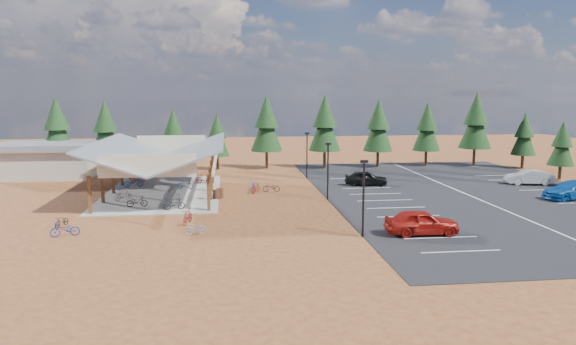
{
  "coord_description": "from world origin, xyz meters",
  "views": [
    {
      "loc": [
        -3.86,
        -42.28,
        9.44
      ],
      "look_at": [
        1.69,
        4.18,
        2.21
      ],
      "focal_mm": 32.0,
      "sensor_mm": 36.0,
      "label": 1
    }
  ],
  "objects_px": {
    "outbuilding": "(48,160)",
    "trash_bin_0": "(216,195)",
    "lamp_post_1": "(328,167)",
    "bike_10": "(65,229)",
    "bike_7": "(204,179)",
    "bike_14": "(253,185)",
    "bike_11": "(188,217)",
    "bike_15": "(256,188)",
    "car_4": "(366,178)",
    "car_7": "(572,190)",
    "bike_1": "(123,195)",
    "bike_4": "(174,204)",
    "bike_pavilion": "(162,153)",
    "bike_13": "(196,228)",
    "car_9": "(529,177)",
    "bike_6": "(185,184)",
    "bike_2": "(134,182)",
    "bike_8": "(62,221)",
    "bike_3": "(138,178)",
    "trash_bin_1": "(220,193)",
    "lamp_post_0": "(363,193)",
    "bike_16": "(271,187)",
    "car_0": "(422,222)",
    "bike_5": "(172,193)",
    "lamp_post_2": "(307,152)",
    "bike_0": "(137,202)"
  },
  "relations": [
    {
      "from": "outbuilding",
      "to": "trash_bin_0",
      "type": "height_order",
      "value": "outbuilding"
    },
    {
      "from": "lamp_post_1",
      "to": "bike_10",
      "type": "bearing_deg",
      "value": -153.93
    },
    {
      "from": "bike_7",
      "to": "bike_14",
      "type": "distance_m",
      "value": 6.14
    },
    {
      "from": "lamp_post_1",
      "to": "bike_11",
      "type": "relative_size",
      "value": 2.8
    },
    {
      "from": "lamp_post_1",
      "to": "bike_15",
      "type": "distance_m",
      "value": 7.74
    },
    {
      "from": "car_4",
      "to": "car_7",
      "type": "relative_size",
      "value": 0.77
    },
    {
      "from": "bike_15",
      "to": "trash_bin_0",
      "type": "bearing_deg",
      "value": 65.23
    },
    {
      "from": "bike_1",
      "to": "bike_4",
      "type": "xyz_separation_m",
      "value": [
        4.75,
        -3.84,
        -0.08
      ]
    },
    {
      "from": "bike_pavilion",
      "to": "car_4",
      "type": "bearing_deg",
      "value": 4.71
    },
    {
      "from": "bike_13",
      "to": "car_9",
      "type": "distance_m",
      "value": 36.69
    },
    {
      "from": "bike_pavilion",
      "to": "bike_6",
      "type": "bearing_deg",
      "value": 36.23
    },
    {
      "from": "trash_bin_0",
      "to": "car_9",
      "type": "height_order",
      "value": "car_9"
    },
    {
      "from": "bike_2",
      "to": "bike_8",
      "type": "bearing_deg",
      "value": 156.7
    },
    {
      "from": "bike_2",
      "to": "bike_15",
      "type": "relative_size",
      "value": 1.17
    },
    {
      "from": "bike_3",
      "to": "bike_2",
      "type": "bearing_deg",
      "value": -178.5
    },
    {
      "from": "trash_bin_1",
      "to": "car_7",
      "type": "distance_m",
      "value": 31.8
    },
    {
      "from": "bike_13",
      "to": "bike_14",
      "type": "xyz_separation_m",
      "value": [
        4.7,
        15.93,
        -0.0
      ]
    },
    {
      "from": "bike_4",
      "to": "car_4",
      "type": "bearing_deg",
      "value": -78.09
    },
    {
      "from": "lamp_post_0",
      "to": "bike_8",
      "type": "relative_size",
      "value": 3.32
    },
    {
      "from": "bike_pavilion",
      "to": "bike_16",
      "type": "xyz_separation_m",
      "value": [
        10.32,
        -0.65,
        -3.38
      ]
    },
    {
      "from": "car_9",
      "to": "bike_14",
      "type": "bearing_deg",
      "value": -79.58
    },
    {
      "from": "trash_bin_1",
      "to": "bike_14",
      "type": "xyz_separation_m",
      "value": [
        3.23,
        3.66,
        -0.0
      ]
    },
    {
      "from": "lamp_post_1",
      "to": "bike_8",
      "type": "distance_m",
      "value": 21.98
    },
    {
      "from": "bike_8",
      "to": "bike_14",
      "type": "xyz_separation_m",
      "value": [
        14.34,
        12.68,
        0.04
      ]
    },
    {
      "from": "bike_7",
      "to": "bike_8",
      "type": "xyz_separation_m",
      "value": [
        -9.35,
        -16.26,
        -0.21
      ]
    },
    {
      "from": "car_0",
      "to": "bike_16",
      "type": "bearing_deg",
      "value": 29.69
    },
    {
      "from": "bike_7",
      "to": "bike_5",
      "type": "bearing_deg",
      "value": 176.53
    },
    {
      "from": "bike_7",
      "to": "trash_bin_1",
      "type": "bearing_deg",
      "value": -151.33
    },
    {
      "from": "bike_2",
      "to": "lamp_post_2",
      "type": "bearing_deg",
      "value": -92.05
    },
    {
      "from": "bike_1",
      "to": "bike_11",
      "type": "relative_size",
      "value": 0.95
    },
    {
      "from": "bike_5",
      "to": "bike_1",
      "type": "bearing_deg",
      "value": 87.97
    },
    {
      "from": "lamp_post_1",
      "to": "bike_16",
      "type": "height_order",
      "value": "lamp_post_1"
    },
    {
      "from": "trash_bin_0",
      "to": "bike_10",
      "type": "height_order",
      "value": "bike_10"
    },
    {
      "from": "lamp_post_1",
      "to": "bike_15",
      "type": "xyz_separation_m",
      "value": [
        -6.17,
        3.96,
        -2.49
      ]
    },
    {
      "from": "bike_11",
      "to": "bike_2",
      "type": "bearing_deg",
      "value": 129.21
    },
    {
      "from": "lamp_post_0",
      "to": "bike_13",
      "type": "relative_size",
      "value": 3.46
    },
    {
      "from": "bike_6",
      "to": "bike_10",
      "type": "height_order",
      "value": "bike_6"
    },
    {
      "from": "lamp_post_0",
      "to": "car_4",
      "type": "height_order",
      "value": "lamp_post_0"
    },
    {
      "from": "bike_7",
      "to": "bike_0",
      "type": "bearing_deg",
      "value": 169.52
    },
    {
      "from": "outbuilding",
      "to": "bike_16",
      "type": "height_order",
      "value": "outbuilding"
    },
    {
      "from": "bike_0",
      "to": "bike_4",
      "type": "xyz_separation_m",
      "value": [
        3.18,
        -1.46,
        0.0
      ]
    },
    {
      "from": "outbuilding",
      "to": "bike_13",
      "type": "xyz_separation_m",
      "value": [
        17.96,
        -26.26,
        -1.58
      ]
    },
    {
      "from": "bike_6",
      "to": "bike_13",
      "type": "relative_size",
      "value": 1.12
    },
    {
      "from": "car_4",
      "to": "bike_2",
      "type": "bearing_deg",
      "value": 93.36
    },
    {
      "from": "bike_6",
      "to": "bike_15",
      "type": "distance_m",
      "value": 7.3
    },
    {
      "from": "outbuilding",
      "to": "bike_1",
      "type": "relative_size",
      "value": 6.31
    },
    {
      "from": "lamp_post_2",
      "to": "car_0",
      "type": "distance_m",
      "value": 24.45
    },
    {
      "from": "car_4",
      "to": "bike_4",
      "type": "bearing_deg",
      "value": 123.78
    },
    {
      "from": "bike_2",
      "to": "car_7",
      "type": "bearing_deg",
      "value": -118.73
    },
    {
      "from": "outbuilding",
      "to": "bike_3",
      "type": "bearing_deg",
      "value": -26.63
    }
  ]
}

